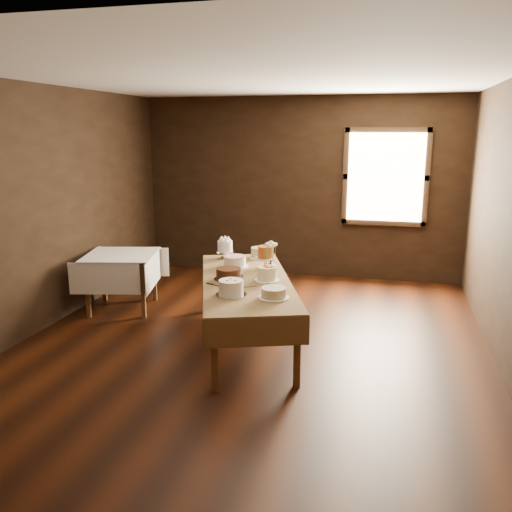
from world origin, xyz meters
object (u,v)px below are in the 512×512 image
Objects in this scene: cake_swirl at (231,288)px; cake_server_d at (272,272)px; cake_server_a at (250,287)px; flower_vase at (271,267)px; cake_flowers at (267,274)px; cake_server_e at (219,286)px; cake_meringue at (225,250)px; cake_speckled at (260,253)px; cake_server_c at (242,273)px; side_table at (121,261)px; display_table at (246,284)px; cake_chocolate at (229,274)px; cake_caramel at (266,258)px; cake_cream at (274,293)px; cake_lattice at (235,262)px; cake_server_b at (278,287)px.

cake_server_d is (0.20, 0.93, -0.07)m from cake_swirl.
cake_server_a is 0.59m from flower_vase.
cake_flowers reaches higher than cake_server_e.
cake_speckled is (0.41, 0.14, -0.05)m from cake_meringue.
cake_server_c is (-0.12, 0.81, -0.07)m from cake_swirl.
side_table is 4.37× the size of cake_server_a.
display_table is 0.22m from cake_chocolate.
cake_server_a is 1.00× the size of cake_server_d.
cake_server_e is at bearing 128.53° from cake_swirl.
cake_speckled is 1.06m from cake_chocolate.
cake_cream is (0.33, -1.09, -0.07)m from cake_caramel.
cake_server_d is (0.71, -0.51, -0.10)m from cake_meringue.
cake_caramel is (0.09, 0.52, 0.17)m from display_table.
cake_chocolate is at bearing 107.54° from cake_server_e.
cake_caramel reaches higher than cake_server_d.
cake_chocolate is 0.53m from flower_vase.
cake_speckled is at bearing 54.28° from cake_server_d.
cake_chocolate is 0.27m from cake_server_e.
cake_flowers is at bearing 41.21° from cake_server_a.
cake_swirl is at bearing 169.74° from cake_server_c.
cake_flowers reaches higher than cake_speckled.
cake_flowers is 0.63m from cake_swirl.
cake_server_c is (0.15, -0.26, -0.05)m from cake_lattice.
cake_swirl reaches higher than cake_chocolate.
cake_server_c is (1.75, -0.49, 0.08)m from side_table.
cake_meringue is 0.43m from cake_speckled.
cake_cream is 0.94m from cake_server_d.
cake_swirl is (0.01, -0.58, 0.13)m from display_table.
cake_server_c is at bearing -58.91° from cake_lattice.
cake_lattice reaches higher than cake_server_c.
cake_server_d is at bearing -65.03° from cake_speckled.
cake_flowers is at bearing -44.09° from cake_lattice.
cake_cream reaches higher than cake_server_b.
cake_lattice is 0.50m from cake_server_d.
display_table is 7.50× the size of cake_swirl.
side_table and cake_server_a have the same top height.
cake_flowers is at bearing -85.21° from flower_vase.
cake_lattice is 0.37m from cake_caramel.
cake_server_d is 0.78m from cake_server_e.
cake_meringue is 1.70m from cake_cream.
cake_meringue reaches higher than cake_server_e.
cake_server_e is (-0.41, -0.67, 0.00)m from cake_server_d.
cake_server_b is at bearing 31.85° from cake_server_e.
flower_vase is (0.09, 0.58, 0.07)m from cake_server_a.
cake_server_c reaches higher than display_table.
cake_swirl is (-0.22, -0.59, -0.00)m from cake_flowers.
cake_speckled is 0.82× the size of cake_swirl.
cake_server_d is (0.21, 0.34, 0.06)m from display_table.
cake_server_c is at bearing -58.18° from cake_meringue.
display_table is 10.48× the size of cake_server_d.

